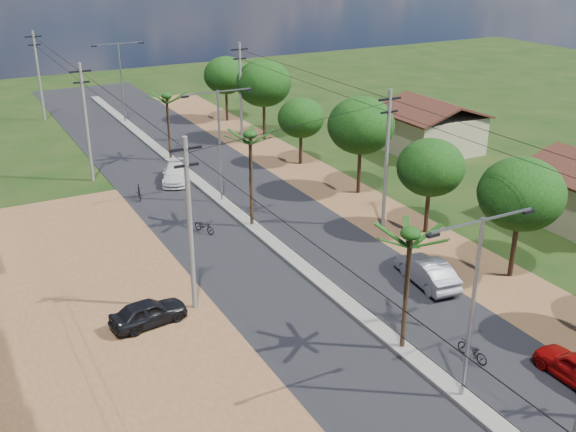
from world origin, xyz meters
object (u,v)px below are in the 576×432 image
object	(u,v)px
car_silver_mid	(427,272)
moto_rider_east	(472,351)
car_white_far	(175,174)
car_parked_dark	(149,313)

from	to	relation	value
car_silver_mid	moto_rider_east	distance (m)	7.12
car_white_far	moto_rider_east	bearing A→B (deg)	-61.50
car_white_far	moto_rider_east	xyz separation A→B (m)	(3.74, -28.70, -0.20)
car_silver_mid	car_parked_dark	world-z (taller)	car_silver_mid
car_silver_mid	car_white_far	bearing A→B (deg)	-66.20
car_silver_mid	car_parked_dark	xyz separation A→B (m)	(-14.53, 3.08, -0.09)
moto_rider_east	car_parked_dark	bearing A→B (deg)	-44.29
car_parked_dark	moto_rider_east	xyz separation A→B (m)	(11.76, -9.64, -0.20)
car_white_far	moto_rider_east	distance (m)	28.94
moto_rider_east	car_silver_mid	bearing A→B (deg)	-117.80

